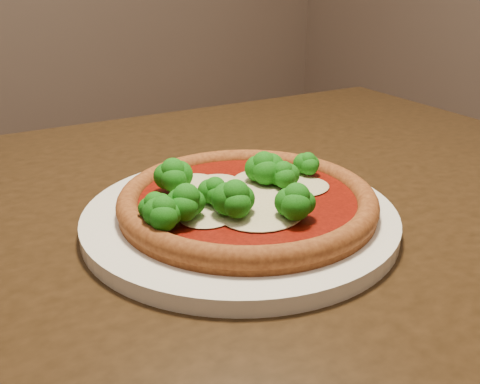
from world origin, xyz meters
TOP-DOWN VIEW (x-y plane):
  - dining_table at (0.21, -0.06)m, footprint 1.19×0.95m
  - plate at (0.17, -0.12)m, footprint 0.35×0.35m
  - pizza at (0.17, -0.12)m, footprint 0.29×0.29m

SIDE VIEW (x-z plane):
  - dining_table at x=0.21m, z-range 0.28..1.03m
  - plate at x=0.17m, z-range 0.75..0.77m
  - pizza at x=0.17m, z-range 0.75..0.82m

